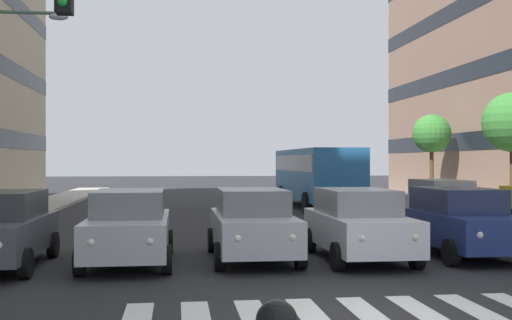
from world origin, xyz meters
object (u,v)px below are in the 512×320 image
at_px(car_3, 252,223).
at_px(car_4, 129,226).
at_px(bus_behind_traffic, 316,172).
at_px(car_2, 358,223).
at_px(car_row2_0, 443,203).
at_px(street_tree_2, 512,123).
at_px(street_tree_3, 432,134).
at_px(car_5, 0,229).
at_px(car_1, 459,221).

xyz_separation_m(car_3, car_4, (2.94, 0.26, 0.00)).
bearing_deg(bus_behind_traffic, car_4, 63.98).
height_order(car_2, car_row2_0, same).
height_order(car_4, street_tree_2, street_tree_2).
bearing_deg(street_tree_3, car_5, 43.00).
xyz_separation_m(car_5, bus_behind_traffic, (-11.08, -17.01, 0.97)).
distance_m(car_row2_0, street_tree_2, 4.25).
height_order(car_1, car_row2_0, same).
relative_size(car_3, car_row2_0, 1.00).
bearing_deg(street_tree_2, car_3, 33.81).
xyz_separation_m(car_2, car_5, (8.36, 0.10, 0.00)).
xyz_separation_m(car_row2_0, street_tree_2, (-2.99, -0.48, 2.98)).
bearing_deg(street_tree_3, car_3, 54.19).
bearing_deg(car_5, bus_behind_traffic, -123.09).
height_order(car_2, car_5, same).
relative_size(car_2, car_5, 1.00).
bearing_deg(street_tree_3, street_tree_2, 89.03).
bearing_deg(street_tree_3, car_row2_0, 69.64).
height_order(car_3, bus_behind_traffic, bus_behind_traffic).
bearing_deg(car_row2_0, car_1, 69.43).
height_order(bus_behind_traffic, street_tree_2, street_tree_2).
distance_m(car_row2_0, bus_behind_traffic, 10.18).
relative_size(car_2, street_tree_2, 0.91).
bearing_deg(car_5, car_2, -179.31).
xyz_separation_m(car_3, car_row2_0, (-7.85, -6.78, 0.00)).
relative_size(bus_behind_traffic, street_tree_2, 2.15).
height_order(car_2, bus_behind_traffic, bus_behind_traffic).
bearing_deg(street_tree_2, car_5, 24.79).
xyz_separation_m(car_2, car_4, (5.50, -0.06, 0.00)).
distance_m(car_3, car_row2_0, 10.37).
bearing_deg(street_tree_3, bus_behind_traffic, -13.51).
distance_m(car_4, street_tree_3, 21.02).
xyz_separation_m(car_1, bus_behind_traffic, (0.00, -16.63, 0.97)).
bearing_deg(car_1, car_4, 1.51).
bearing_deg(car_1, car_2, 5.80).
relative_size(car_row2_0, street_tree_3, 0.96).
height_order(car_3, car_4, same).
bearing_deg(car_4, car_row2_0, -146.85).
bearing_deg(bus_behind_traffic, car_3, 72.32).
xyz_separation_m(car_1, car_4, (8.23, 0.22, 0.00)).
xyz_separation_m(car_4, street_tree_2, (-13.78, -7.53, 2.98)).
height_order(car_1, car_2, same).
relative_size(car_1, street_tree_3, 0.96).
distance_m(bus_behind_traffic, street_tree_3, 6.16).
relative_size(car_row2_0, bus_behind_traffic, 0.42).
distance_m(car_3, street_tree_3, 18.98).
relative_size(car_1, car_5, 1.00).
bearing_deg(car_3, car_row2_0, -139.16).
relative_size(car_2, street_tree_3, 0.96).
bearing_deg(car_2, car_3, -7.22).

